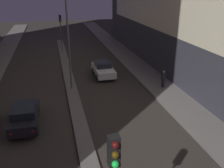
{
  "coord_description": "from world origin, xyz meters",
  "views": [
    {
      "loc": [
        -1.35,
        -2.21,
        8.61
      ],
      "look_at": [
        3.35,
        17.02,
        0.76
      ],
      "focal_mm": 40.0,
      "sensor_mm": 36.0,
      "label": 1
    }
  ],
  "objects_px": {
    "car_left_lane": "(25,116)",
    "car_right_lane": "(103,69)",
    "street_lamp": "(67,21)",
    "pedestrian_on_right_sidewalk": "(163,79)",
    "traffic_light_mid": "(61,25)"
  },
  "relations": [
    {
      "from": "car_right_lane",
      "to": "street_lamp",
      "type": "bearing_deg",
      "value": -140.65
    },
    {
      "from": "traffic_light_mid",
      "to": "pedestrian_on_right_sidewalk",
      "type": "distance_m",
      "value": 17.7
    },
    {
      "from": "street_lamp",
      "to": "pedestrian_on_right_sidewalk",
      "type": "distance_m",
      "value": 9.53
    },
    {
      "from": "street_lamp",
      "to": "pedestrian_on_right_sidewalk",
      "type": "relative_size",
      "value": 5.89
    },
    {
      "from": "car_left_lane",
      "to": "car_right_lane",
      "type": "height_order",
      "value": "car_left_lane"
    },
    {
      "from": "traffic_light_mid",
      "to": "car_left_lane",
      "type": "distance_m",
      "value": 19.92
    },
    {
      "from": "street_lamp",
      "to": "car_right_lane",
      "type": "bearing_deg",
      "value": 39.35
    },
    {
      "from": "street_lamp",
      "to": "car_left_lane",
      "type": "bearing_deg",
      "value": -122.44
    },
    {
      "from": "pedestrian_on_right_sidewalk",
      "to": "street_lamp",
      "type": "bearing_deg",
      "value": 168.39
    },
    {
      "from": "car_left_lane",
      "to": "traffic_light_mid",
      "type": "bearing_deg",
      "value": 79.86
    },
    {
      "from": "car_right_lane",
      "to": "pedestrian_on_right_sidewalk",
      "type": "distance_m",
      "value": 6.35
    },
    {
      "from": "car_right_lane",
      "to": "pedestrian_on_right_sidewalk",
      "type": "xyz_separation_m",
      "value": [
        4.49,
        -4.48,
        0.2
      ]
    },
    {
      "from": "pedestrian_on_right_sidewalk",
      "to": "car_right_lane",
      "type": "bearing_deg",
      "value": 135.07
    },
    {
      "from": "street_lamp",
      "to": "car_left_lane",
      "type": "relative_size",
      "value": 2.24
    },
    {
      "from": "traffic_light_mid",
      "to": "street_lamp",
      "type": "bearing_deg",
      "value": -90.0
    }
  ]
}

